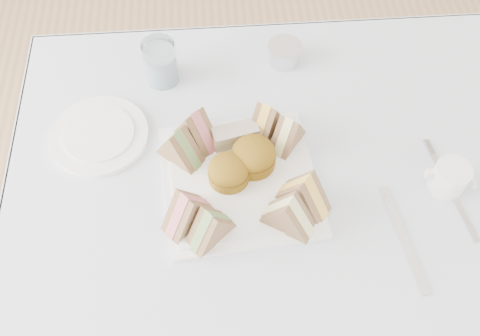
{
  "coord_description": "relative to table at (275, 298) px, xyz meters",
  "views": [
    {
      "loc": [
        -0.11,
        -0.41,
        1.59
      ],
      "look_at": [
        -0.08,
        0.1,
        0.8
      ],
      "focal_mm": 40.0,
      "sensor_mm": 36.0,
      "label": 1
    }
  ],
  "objects": [
    {
      "name": "sandwich_fr_b",
      "position": [
        -0.0,
        0.0,
        0.43
      ],
      "size": [
        0.1,
        0.09,
        0.08
      ],
      "primitive_type": null,
      "rotation": [
        0.0,
        0.0,
        -0.56
      ],
      "color": "brown",
      "rests_on": "serving_plate"
    },
    {
      "name": "knife",
      "position": [
        0.2,
        -0.04,
        0.38
      ],
      "size": [
        0.04,
        0.21,
        0.0
      ],
      "primitive_type": "cube",
      "rotation": [
        0.0,
        0.0,
        0.12
      ],
      "color": "silver",
      "rests_on": "tablecloth"
    },
    {
      "name": "tablecloth",
      "position": [
        0.0,
        0.0,
        0.37
      ],
      "size": [
        1.02,
        1.02,
        0.01
      ],
      "primitive_type": "cube",
      "color": "silver",
      "rests_on": "table"
    },
    {
      "name": "scone_right",
      "position": [
        -0.05,
        0.13,
        0.42
      ],
      "size": [
        0.11,
        0.11,
        0.06
      ],
      "primitive_type": "cylinder",
      "rotation": [
        0.0,
        0.0,
        0.51
      ],
      "color": "brown",
      "rests_on": "serving_plate"
    },
    {
      "name": "water_glass",
      "position": [
        -0.22,
        0.36,
        0.42
      ],
      "size": [
        0.08,
        0.08,
        0.1
      ],
      "primitive_type": "cylinder",
      "rotation": [
        0.0,
        0.0,
        -0.29
      ],
      "color": "white",
      "rests_on": "tablecloth"
    },
    {
      "name": "sandwich_bl_a",
      "position": [
        -0.18,
        0.15,
        0.43
      ],
      "size": [
        0.1,
        0.09,
        0.08
      ],
      "primitive_type": null,
      "rotation": [
        0.0,
        0.0,
        2.41
      ],
      "color": "brown",
      "rests_on": "serving_plate"
    },
    {
      "name": "sandwich_fl_b",
      "position": [
        -0.13,
        -0.01,
        0.43
      ],
      "size": [
        0.09,
        0.09,
        0.08
      ],
      "primitive_type": null,
      "rotation": [
        0.0,
        0.0,
        0.71
      ],
      "color": "brown",
      "rests_on": "serving_plate"
    },
    {
      "name": "side_plate",
      "position": [
        -0.34,
        0.22,
        0.38
      ],
      "size": [
        0.25,
        0.25,
        0.01
      ],
      "primitive_type": "cylinder",
      "rotation": [
        0.0,
        0.0,
        0.4
      ],
      "color": "white",
      "rests_on": "tablecloth"
    },
    {
      "name": "sandwich_fr_a",
      "position": [
        0.03,
        0.04,
        0.43
      ],
      "size": [
        0.1,
        0.1,
        0.09
      ],
      "primitive_type": null,
      "rotation": [
        0.0,
        0.0,
        -0.71
      ],
      "color": "brown",
      "rests_on": "serving_plate"
    },
    {
      "name": "scone_left",
      "position": [
        -0.1,
        0.1,
        0.41
      ],
      "size": [
        0.09,
        0.09,
        0.05
      ],
      "primitive_type": "cylinder",
      "rotation": [
        0.0,
        0.0,
        0.2
      ],
      "color": "brown",
      "rests_on": "serving_plate"
    },
    {
      "name": "sandwich_bl_b",
      "position": [
        -0.15,
        0.19,
        0.43
      ],
      "size": [
        0.09,
        0.1,
        0.08
      ],
      "primitive_type": null,
      "rotation": [
        0.0,
        0.0,
        2.29
      ],
      "color": "brown",
      "rests_on": "serving_plate"
    },
    {
      "name": "sandwich_br_a",
      "position": [
        0.02,
        0.17,
        0.43
      ],
      "size": [
        0.08,
        0.09,
        0.07
      ],
      "primitive_type": null,
      "rotation": [
        0.0,
        0.0,
        -2.2
      ],
      "color": "brown",
      "rests_on": "serving_plate"
    },
    {
      "name": "tea_strainer",
      "position": [
        0.04,
        0.39,
        0.4
      ],
      "size": [
        0.09,
        0.09,
        0.04
      ],
      "primitive_type": "cylinder",
      "rotation": [
        0.0,
        0.0,
        -0.3
      ],
      "color": "silver",
      "rests_on": "tablecloth"
    },
    {
      "name": "pastry_slice",
      "position": [
        -0.08,
        0.18,
        0.41
      ],
      "size": [
        0.09,
        0.05,
        0.04
      ],
      "primitive_type": "cube",
      "rotation": [
        0.0,
        0.0,
        0.22
      ],
      "color": "#B5B089",
      "rests_on": "serving_plate"
    },
    {
      "name": "fork",
      "position": [
        0.31,
        0.04,
        0.38
      ],
      "size": [
        0.04,
        0.19,
        0.0
      ],
      "primitive_type": "cube",
      "rotation": [
        0.0,
        0.0,
        0.15
      ],
      "color": "silver",
      "rests_on": "tablecloth"
    },
    {
      "name": "sandwich_fl_a",
      "position": [
        -0.17,
        0.02,
        0.43
      ],
      "size": [
        0.1,
        0.09,
        0.08
      ],
      "primitive_type": null,
      "rotation": [
        0.0,
        0.0,
        0.72
      ],
      "color": "brown",
      "rests_on": "serving_plate"
    },
    {
      "name": "table",
      "position": [
        0.0,
        0.0,
        0.0
      ],
      "size": [
        0.9,
        0.9,
        0.74
      ],
      "primitive_type": "cube",
      "color": "brown",
      "rests_on": "floor"
    },
    {
      "name": "sandwich_br_b",
      "position": [
        -0.02,
        0.2,
        0.43
      ],
      "size": [
        0.08,
        0.09,
        0.08
      ],
      "primitive_type": null,
      "rotation": [
        0.0,
        0.0,
        -2.19
      ],
      "color": "brown",
      "rests_on": "serving_plate"
    },
    {
      "name": "serving_plate",
      "position": [
        -0.08,
        0.1,
        0.38
      ],
      "size": [
        0.3,
        0.3,
        0.01
      ],
      "primitive_type": "cube",
      "rotation": [
        0.0,
        0.0,
        0.09
      ],
      "color": "white",
      "rests_on": "tablecloth"
    },
    {
      "name": "creamer_jug",
      "position": [
        0.3,
        0.06,
        0.4
      ],
      "size": [
        0.07,
        0.07,
        0.06
      ],
      "primitive_type": "cylinder",
      "rotation": [
        0.0,
        0.0,
        -0.11
      ],
      "color": "white",
      "rests_on": "tablecloth"
    }
  ]
}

